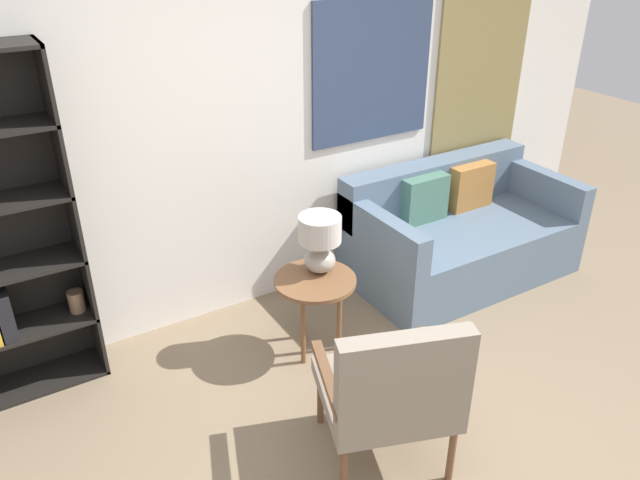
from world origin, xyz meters
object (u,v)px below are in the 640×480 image
side_table (315,287)px  table_lamp (320,240)px  couch (457,234)px  armchair (393,388)px

side_table → table_lamp: bearing=41.8°
side_table → couch: bearing=11.5°
armchair → couch: (1.57, 1.27, -0.20)m
side_table → table_lamp: table_lamp is taller
armchair → side_table: bearing=80.0°
side_table → table_lamp: (0.07, 0.07, 0.27)m
couch → table_lamp: bearing=-170.6°
couch → armchair: bearing=-141.0°
armchair → side_table: (0.17, 0.99, -0.05)m
side_table → table_lamp: size_ratio=1.42×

